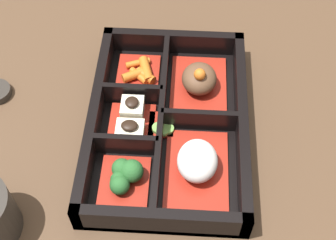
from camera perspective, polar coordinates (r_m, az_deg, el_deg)
ground_plane at (r=0.69m, az=0.00°, el=-1.23°), size 3.00×3.00×0.00m
bento_base at (r=0.69m, az=0.00°, el=-0.99°), size 0.33×0.22×0.01m
bento_rim at (r=0.67m, az=-0.26°, el=-0.06°), size 0.33×0.22×0.05m
bowl_stew at (r=0.71m, az=3.80°, el=4.72°), size 0.13×0.09×0.05m
bowl_rice at (r=0.62m, az=3.57°, el=-5.31°), size 0.13×0.09×0.05m
bowl_carrots at (r=0.74m, az=-3.47°, el=5.69°), size 0.08×0.07×0.02m
bowl_tofu at (r=0.67m, az=-4.49°, el=-0.01°), size 0.07×0.07×0.04m
bowl_greens at (r=0.62m, az=-5.37°, el=-6.96°), size 0.08×0.07×0.04m
bowl_pickles at (r=0.67m, az=-0.82°, el=-0.93°), size 0.04×0.04×0.01m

